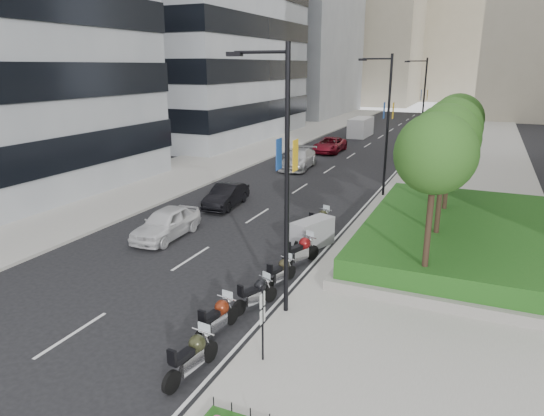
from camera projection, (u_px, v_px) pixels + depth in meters
The scene contains 30 objects.
ground at pixel (166, 303), 17.63m from camera, with size 160.00×160.00×0.00m, color black.
sidewalk_right at pixel (468, 168), 40.52m from camera, with size 10.00×100.00×0.15m, color #9E9B93.
sidewalk_left at pixel (244, 151), 48.59m from camera, with size 8.00×100.00×0.15m, color #9E9B93.
lane_edge at pixel (403, 164), 42.58m from camera, with size 0.12×100.00×0.01m, color silver.
lane_centre at pixel (345, 159), 44.57m from camera, with size 0.12×100.00×0.01m, color silver.
building_grey_far at pixel (284, 25), 84.12m from camera, with size 22.00×26.00×30.00m, color gray.
building_cream_left at pixel (360, 25), 107.62m from camera, with size 26.00×24.00×34.00m, color #B7AD93.
building_cream_centre at pixel (462, 19), 116.95m from camera, with size 30.00×24.00×38.00m, color #B7AD93.
planter at pixel (472, 244), 22.48m from camera, with size 10.00×14.00×0.40m, color gray.
hedge at pixel (474, 232), 22.31m from camera, with size 9.40×13.40×0.80m, color #144614.
tree_0 at pixel (435, 154), 16.35m from camera, with size 2.80×2.80×6.30m.
tree_1 at pixel (446, 139), 19.87m from camera, with size 2.80×2.80×6.30m.
tree_2 at pixel (453, 128), 23.38m from camera, with size 2.80×2.80×6.30m.
tree_3 at pixel (458, 119), 26.90m from camera, with size 2.80×2.80×6.30m.
lamp_post_0 at pixel (282, 171), 15.49m from camera, with size 2.34×0.45×9.00m.
lamp_post_1 at pixel (385, 119), 30.43m from camera, with size 2.34×0.45×9.00m.
lamp_post_2 at pixel (422, 101), 46.25m from camera, with size 2.34×0.45×9.00m.
parking_sign at pixel (263, 319), 13.62m from camera, with size 0.06×0.32×2.50m.
motorcycle_0 at pixel (192, 356), 13.35m from camera, with size 0.76×2.28×1.14m.
motorcycle_1 at pixel (218, 318), 15.43m from camera, with size 0.73×2.20×1.10m.
motorcycle_2 at pixel (256, 294), 17.12m from camera, with size 0.97×1.95×1.03m.
motorcycle_3 at pixel (281, 272), 18.99m from camera, with size 0.75×1.96×1.00m.
motorcycle_4 at pixel (301, 251), 20.82m from camera, with size 1.07×2.29×1.19m.
motorcycle_5 at pixel (312, 233), 22.87m from camera, with size 1.64×2.43×1.37m.
motorcycle_6 at pixel (320, 221), 25.11m from camera, with size 0.90×2.13×1.09m.
car_a at pixel (166, 223), 24.15m from camera, with size 1.78×4.44×1.51m, color silver.
car_b at pixel (226, 196), 29.48m from camera, with size 1.45×4.16×1.37m, color black.
car_c at pixel (298, 159), 40.46m from camera, with size 2.22×5.45×1.58m, color #AFAEB1.
car_d at pixel (330, 145), 48.07m from camera, with size 2.41×5.23×1.45m, color maroon.
delivery_van at pixel (360, 128), 58.46m from camera, with size 2.06×5.29×2.21m.
Camera 1 is at (9.92, -13.05, 8.31)m, focal length 32.00 mm.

